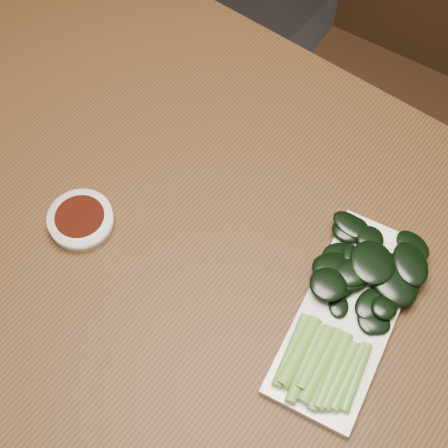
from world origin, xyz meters
TOP-DOWN VIEW (x-y plane):
  - ground at (0.00, 0.00)m, footprint 6.00×6.00m
  - table at (0.00, 0.00)m, footprint 1.40×0.80m
  - chair_far at (-0.02, 0.68)m, footprint 0.50×0.50m
  - sauce_bowl at (-0.20, -0.09)m, footprint 0.09×0.09m
  - serving_plate at (0.18, 0.02)m, footprint 0.17×0.31m
  - gai_lan at (0.18, 0.03)m, footprint 0.17×0.31m

SIDE VIEW (x-z plane):
  - ground at x=0.00m, z-range 0.00..0.00m
  - chair_far at x=-0.02m, z-range 0.04..0.93m
  - table at x=0.00m, z-range 0.30..1.05m
  - serving_plate at x=0.18m, z-range 0.75..0.76m
  - sauce_bowl at x=-0.20m, z-range 0.75..0.78m
  - gai_lan at x=0.18m, z-range 0.76..0.79m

